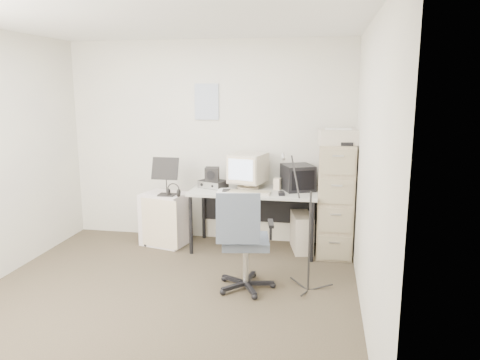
% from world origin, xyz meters
% --- Properties ---
extents(floor, '(3.60, 3.60, 0.01)m').
position_xyz_m(floor, '(0.00, 0.00, -0.01)').
color(floor, '#3A3125').
rests_on(floor, ground).
extents(ceiling, '(3.60, 3.60, 0.01)m').
position_xyz_m(ceiling, '(0.00, 0.00, 2.50)').
color(ceiling, white).
rests_on(ceiling, ground).
extents(wall_back, '(3.60, 0.02, 2.50)m').
position_xyz_m(wall_back, '(0.00, 1.80, 1.25)').
color(wall_back, silver).
rests_on(wall_back, ground).
extents(wall_front, '(3.60, 0.02, 2.50)m').
position_xyz_m(wall_front, '(0.00, -1.80, 1.25)').
color(wall_front, silver).
rests_on(wall_front, ground).
extents(wall_right, '(0.02, 3.60, 2.50)m').
position_xyz_m(wall_right, '(1.80, 0.00, 1.25)').
color(wall_right, silver).
rests_on(wall_right, ground).
extents(wall_calendar, '(0.30, 0.02, 0.44)m').
position_xyz_m(wall_calendar, '(-0.02, 1.79, 1.75)').
color(wall_calendar, white).
rests_on(wall_calendar, wall_back).
extents(filing_cabinet, '(0.40, 0.60, 1.30)m').
position_xyz_m(filing_cabinet, '(1.58, 1.48, 0.65)').
color(filing_cabinet, '#BAAC8F').
rests_on(filing_cabinet, floor).
extents(printer, '(0.46, 0.35, 0.16)m').
position_xyz_m(printer, '(1.58, 1.43, 1.38)').
color(printer, beige).
rests_on(printer, filing_cabinet).
extents(desk, '(1.50, 0.70, 0.73)m').
position_xyz_m(desk, '(0.63, 1.45, 0.36)').
color(desk, '#A4A4A4').
rests_on(desk, floor).
extents(crt_monitor, '(0.47, 0.49, 0.42)m').
position_xyz_m(crt_monitor, '(0.54, 1.54, 0.94)').
color(crt_monitor, beige).
rests_on(crt_monitor, desk).
extents(crt_tv, '(0.44, 0.45, 0.30)m').
position_xyz_m(crt_tv, '(1.13, 1.55, 0.88)').
color(crt_tv, black).
rests_on(crt_tv, desk).
extents(desk_speaker, '(0.09, 0.09, 0.14)m').
position_xyz_m(desk_speaker, '(0.90, 1.52, 0.80)').
color(desk_speaker, beige).
rests_on(desk_speaker, desk).
extents(keyboard, '(0.50, 0.19, 0.03)m').
position_xyz_m(keyboard, '(0.60, 1.26, 0.74)').
color(keyboard, beige).
rests_on(keyboard, desk).
extents(mouse, '(0.09, 0.12, 0.03)m').
position_xyz_m(mouse, '(0.97, 1.26, 0.75)').
color(mouse, black).
rests_on(mouse, desk).
extents(radio_receiver, '(0.37, 0.32, 0.09)m').
position_xyz_m(radio_receiver, '(0.12, 1.51, 0.77)').
color(radio_receiver, black).
rests_on(radio_receiver, desk).
extents(radio_speaker, '(0.18, 0.17, 0.16)m').
position_xyz_m(radio_speaker, '(0.11, 1.49, 0.90)').
color(radio_speaker, black).
rests_on(radio_speaker, radio_receiver).
extents(papers, '(0.26, 0.32, 0.02)m').
position_xyz_m(papers, '(0.33, 1.28, 0.74)').
color(papers, white).
rests_on(papers, desk).
extents(pc_tower, '(0.31, 0.51, 0.45)m').
position_xyz_m(pc_tower, '(1.20, 1.51, 0.22)').
color(pc_tower, beige).
rests_on(pc_tower, floor).
extents(office_chair, '(0.66, 0.66, 1.00)m').
position_xyz_m(office_chair, '(0.72, 0.32, 0.50)').
color(office_chair, slate).
rests_on(office_chair, floor).
extents(side_cart, '(0.61, 0.53, 0.65)m').
position_xyz_m(side_cart, '(-0.49, 1.44, 0.32)').
color(side_cart, silver).
rests_on(side_cart, floor).
extents(music_stand, '(0.33, 0.18, 0.48)m').
position_xyz_m(music_stand, '(-0.42, 1.35, 0.88)').
color(music_stand, black).
rests_on(music_stand, side_cart).
extents(headphones, '(0.19, 0.19, 0.03)m').
position_xyz_m(headphones, '(-0.33, 1.32, 0.70)').
color(headphones, black).
rests_on(headphones, side_cart).
extents(mic_stand, '(0.02, 0.02, 1.28)m').
position_xyz_m(mic_stand, '(1.32, 0.39, 0.64)').
color(mic_stand, black).
rests_on(mic_stand, floor).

